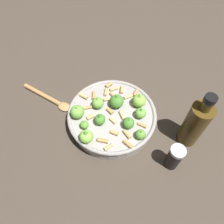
{
  "coord_description": "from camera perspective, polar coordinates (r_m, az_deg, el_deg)",
  "views": [
    {
      "loc": [
        0.25,
        0.29,
        0.62
      ],
      "look_at": [
        0.0,
        0.0,
        0.06
      ],
      "focal_mm": 33.83,
      "sensor_mm": 36.0,
      "label": 1
    }
  ],
  "objects": [
    {
      "name": "ground_plane",
      "position": [
        0.73,
        0.0,
        -2.7
      ],
      "size": [
        2.4,
        2.4,
        0.0
      ],
      "primitive_type": "plane",
      "color": "#42382D"
    },
    {
      "name": "olive_oil_bottle",
      "position": [
        0.67,
        21.47,
        -3.02
      ],
      "size": [
        0.06,
        0.06,
        0.22
      ],
      "color": "#4C3814",
      "rests_on": "ground"
    },
    {
      "name": "wooden_spoon",
      "position": [
        0.81,
        -16.5,
        3.5
      ],
      "size": [
        0.09,
        0.22,
        0.02
      ],
      "color": "#B2844C",
      "rests_on": "ground"
    },
    {
      "name": "cooking_pan",
      "position": [
        0.7,
        -0.04,
        -1.23
      ],
      "size": [
        0.29,
        0.29,
        0.11
      ],
      "color": "#9E9993",
      "rests_on": "ground"
    },
    {
      "name": "pepper_shaker",
      "position": [
        0.64,
        16.44,
        -11.67
      ],
      "size": [
        0.04,
        0.04,
        0.1
      ],
      "color": "black",
      "rests_on": "ground"
    }
  ]
}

